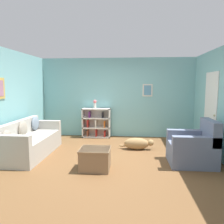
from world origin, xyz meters
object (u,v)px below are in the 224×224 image
object	(u,v)px
recliner_chair	(194,148)
vase	(95,104)
coffee_table	(95,158)
couch	(30,142)
dog	(137,144)
bookshelf	(96,123)

from	to	relation	value
recliner_chair	vase	distance (m)	3.50
recliner_chair	vase	bearing A→B (deg)	138.60
vase	recliner_chair	bearing A→B (deg)	-41.40
recliner_chair	coffee_table	distance (m)	2.16
couch	vase	size ratio (longest dim) A/B	7.17
couch	dog	size ratio (longest dim) A/B	2.12
coffee_table	couch	bearing A→B (deg)	155.56
recliner_chair	dog	bearing A→B (deg)	140.94
dog	coffee_table	bearing A→B (deg)	-121.29
bookshelf	vase	bearing A→B (deg)	-150.07
dog	bookshelf	bearing A→B (deg)	135.27
couch	bookshelf	world-z (taller)	bookshelf
vase	bookshelf	bearing A→B (deg)	29.93
bookshelf	couch	bearing A→B (deg)	-124.11
recliner_chair	dog	world-z (taller)	recliner_chair
bookshelf	coffee_table	xyz separation A→B (m)	(0.42, -2.79, -0.23)
bookshelf	coffee_table	distance (m)	2.83
bookshelf	dog	xyz separation A→B (m)	(1.32, -1.31, -0.31)
couch	bookshelf	distance (m)	2.40
bookshelf	vase	size ratio (longest dim) A/B	3.44
dog	couch	bearing A→B (deg)	-165.76
recliner_chair	vase	size ratio (longest dim) A/B	3.51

